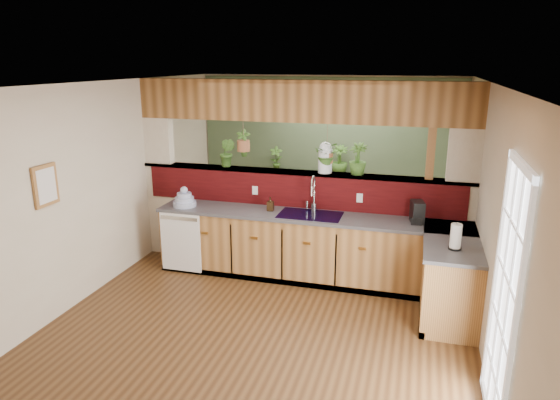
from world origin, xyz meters
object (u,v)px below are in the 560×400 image
(faucet, at_px, (313,192))
(shelving_console, at_px, (308,197))
(dish_stack, at_px, (184,200))
(coffee_maker, at_px, (417,213))
(soap_dispenser, at_px, (270,204))
(paper_towel, at_px, (456,237))
(glass_jar, at_px, (325,157))

(faucet, distance_m, shelving_console, 2.29)
(dish_stack, relative_size, coffee_maker, 1.18)
(shelving_console, bearing_deg, soap_dispenser, -91.77)
(faucet, relative_size, dish_stack, 1.55)
(paper_towel, distance_m, shelving_console, 3.85)
(soap_dispenser, bearing_deg, paper_towel, -19.41)
(soap_dispenser, distance_m, paper_towel, 2.44)
(shelving_console, bearing_deg, paper_towel, -54.53)
(dish_stack, relative_size, shelving_console, 0.24)
(paper_towel, height_order, shelving_console, paper_towel)
(dish_stack, xyz_separation_m, paper_towel, (3.51, -0.69, 0.05))
(paper_towel, height_order, glass_jar, glass_jar)
(coffee_maker, xyz_separation_m, paper_towel, (0.41, -0.82, 0.01))
(glass_jar, bearing_deg, shelving_console, 108.96)
(dish_stack, xyz_separation_m, soap_dispenser, (1.20, 0.12, 0.01))
(paper_towel, distance_m, glass_jar, 2.08)
(faucet, bearing_deg, paper_towel, -27.92)
(dish_stack, relative_size, glass_jar, 0.77)
(soap_dispenser, bearing_deg, shelving_console, 89.70)
(dish_stack, xyz_separation_m, glass_jar, (1.87, 0.46, 0.61))
(coffee_maker, relative_size, paper_towel, 0.90)
(dish_stack, distance_m, soap_dispenser, 1.21)
(faucet, distance_m, glass_jar, 0.50)
(dish_stack, bearing_deg, faucet, 7.68)
(glass_jar, bearing_deg, soap_dispenser, -153.08)
(faucet, height_order, dish_stack, faucet)
(faucet, height_order, soap_dispenser, faucet)
(faucet, xyz_separation_m, shelving_console, (-0.54, 2.12, -0.67))
(paper_towel, bearing_deg, shelving_console, 126.94)
(coffee_maker, relative_size, glass_jar, 0.65)
(glass_jar, relative_size, shelving_console, 0.31)
(coffee_maker, bearing_deg, paper_towel, -75.98)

